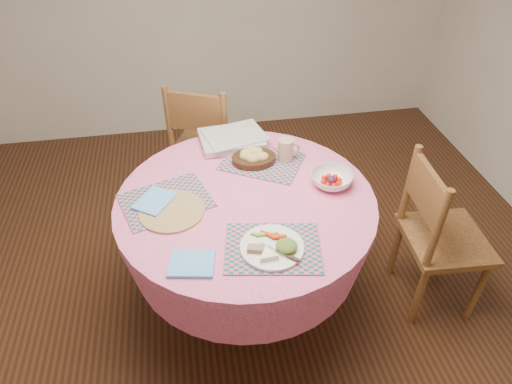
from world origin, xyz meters
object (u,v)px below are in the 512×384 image
(chair_right, at_px, (438,234))
(wicker_trivet, at_px, (172,211))
(chair_back, at_px, (206,144))
(dinner_plate, at_px, (274,246))
(bread_bowl, at_px, (253,156))
(fruit_bowl, at_px, (331,179))
(dining_table, at_px, (246,228))
(latte_mug, at_px, (286,150))

(chair_right, distance_m, wicker_trivet, 1.36)
(chair_back, bearing_deg, dinner_plate, 122.56)
(bread_bowl, xyz_separation_m, fruit_bowl, (0.34, -0.25, -0.01))
(dinner_plate, bearing_deg, fruit_bowl, 46.80)
(dining_table, height_order, dinner_plate, dinner_plate)
(chair_right, relative_size, latte_mug, 7.69)
(chair_back, height_order, bread_bowl, chair_back)
(bread_bowl, bearing_deg, chair_right, -25.08)
(dining_table, bearing_deg, chair_back, 97.74)
(dining_table, height_order, wicker_trivet, wicker_trivet)
(dinner_plate, xyz_separation_m, latte_mug, (0.20, 0.64, 0.04))
(latte_mug, bearing_deg, dinner_plate, -107.07)
(latte_mug, relative_size, fruit_bowl, 0.48)
(dining_table, bearing_deg, wicker_trivet, -173.13)
(wicker_trivet, bearing_deg, dinner_plate, -37.69)
(fruit_bowl, bearing_deg, latte_mug, 124.88)
(chair_back, relative_size, fruit_bowl, 3.83)
(chair_right, bearing_deg, latte_mug, 63.96)
(dining_table, distance_m, chair_back, 0.93)
(wicker_trivet, bearing_deg, bread_bowl, 37.07)
(wicker_trivet, bearing_deg, chair_back, 76.91)
(fruit_bowl, bearing_deg, wicker_trivet, -174.57)
(bread_bowl, distance_m, latte_mug, 0.17)
(dining_table, relative_size, fruit_bowl, 5.01)
(chair_back, height_order, fruit_bowl, chair_back)
(wicker_trivet, relative_size, latte_mug, 2.52)
(dining_table, xyz_separation_m, chair_back, (-0.12, 0.92, -0.06))
(chair_right, relative_size, chair_back, 0.97)
(chair_right, height_order, latte_mug, chair_right)
(dinner_plate, distance_m, bread_bowl, 0.64)
(bread_bowl, height_order, fruit_bowl, bread_bowl)
(dinner_plate, xyz_separation_m, fruit_bowl, (0.37, 0.39, 0.01))
(chair_right, relative_size, bread_bowl, 3.99)
(fruit_bowl, bearing_deg, bread_bowl, 143.61)
(dinner_plate, distance_m, latte_mug, 0.67)
(chair_back, xyz_separation_m, wicker_trivet, (-0.22, -0.96, 0.26))
(chair_right, xyz_separation_m, chair_back, (-1.11, 1.05, 0.02))
(dining_table, distance_m, dinner_plate, 0.42)
(wicker_trivet, height_order, fruit_bowl, fruit_bowl)
(chair_right, distance_m, bread_bowl, 1.04)
(wicker_trivet, bearing_deg, dining_table, 6.87)
(chair_right, bearing_deg, dinner_plate, 107.34)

